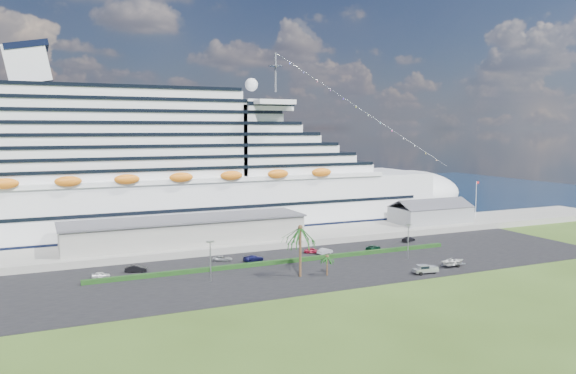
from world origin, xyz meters
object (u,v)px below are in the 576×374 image
parked_car_3 (253,258)px  boat_trailer (454,261)px  cruise_ship (177,176)px  pickup_truck (425,269)px

parked_car_3 → boat_trailer: size_ratio=0.77×
cruise_ship → pickup_truck: cruise_ship is taller
parked_car_3 → pickup_truck: (29.09, -25.54, 0.33)m
pickup_truck → cruise_ship: bearing=118.1°
cruise_ship → boat_trailer: size_ratio=29.57×
cruise_ship → pickup_truck: bearing=-61.9°
cruise_ship → parked_car_3: (7.54, -43.18, -15.86)m
parked_car_3 → boat_trailer: (38.71, -23.32, 0.51)m
boat_trailer → parked_car_3: bearing=148.9°
parked_car_3 → boat_trailer: 45.19m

